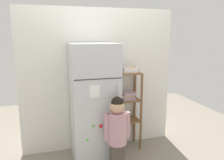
{
  "coord_description": "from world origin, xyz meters",
  "views": [
    {
      "loc": [
        -0.72,
        -2.89,
        1.74
      ],
      "look_at": [
        0.11,
        0.02,
        1.14
      ],
      "focal_mm": 35.55,
      "sensor_mm": 36.0,
      "label": 1
    }
  ],
  "objects_px": {
    "child_standing": "(117,128)",
    "pantry_shelf_unit": "(128,103)",
    "refrigerator": "(94,103)",
    "fruit_bin": "(130,70)"
  },
  "relations": [
    {
      "from": "child_standing",
      "to": "pantry_shelf_unit",
      "type": "distance_m",
      "value": 0.73
    },
    {
      "from": "child_standing",
      "to": "pantry_shelf_unit",
      "type": "xyz_separation_m",
      "value": [
        0.37,
        0.63,
        0.1
      ]
    },
    {
      "from": "fruit_bin",
      "to": "refrigerator",
      "type": "bearing_deg",
      "value": -162.37
    },
    {
      "from": "pantry_shelf_unit",
      "to": "fruit_bin",
      "type": "bearing_deg",
      "value": 20.04
    },
    {
      "from": "pantry_shelf_unit",
      "to": "child_standing",
      "type": "bearing_deg",
      "value": -120.14
    },
    {
      "from": "child_standing",
      "to": "pantry_shelf_unit",
      "type": "bearing_deg",
      "value": 59.86
    },
    {
      "from": "refrigerator",
      "to": "pantry_shelf_unit",
      "type": "xyz_separation_m",
      "value": [
        0.56,
        0.18,
        -0.1
      ]
    },
    {
      "from": "refrigerator",
      "to": "child_standing",
      "type": "xyz_separation_m",
      "value": [
        0.2,
        -0.45,
        -0.21
      ]
    },
    {
      "from": "pantry_shelf_unit",
      "to": "fruit_bin",
      "type": "distance_m",
      "value": 0.52
    },
    {
      "from": "refrigerator",
      "to": "fruit_bin",
      "type": "height_order",
      "value": "refrigerator"
    }
  ]
}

